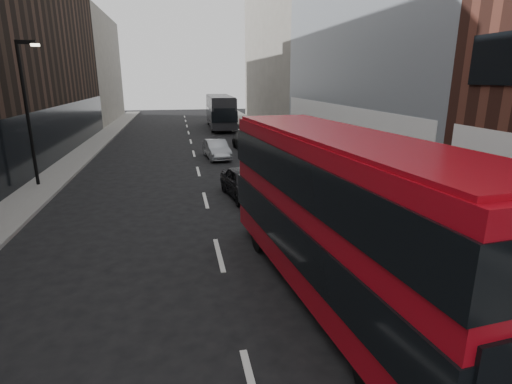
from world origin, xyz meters
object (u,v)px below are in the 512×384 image
street_lamp (28,104)px  car_a (245,183)px  car_b (216,149)px  grey_bus (220,111)px  red_bus (340,211)px  car_c (248,141)px

street_lamp → car_a: street_lamp is taller
street_lamp → car_b: 11.89m
grey_bus → car_a: bearing=-92.3°
red_bus → car_b: bearing=87.7°
car_c → street_lamp: bearing=-147.8°
street_lamp → car_a: size_ratio=1.70×
grey_bus → street_lamp: bearing=-115.7°
car_a → car_c: car_a is taller
grey_bus → car_b: bearing=-95.7°
red_bus → grey_bus: 36.35m
grey_bus → car_b: 17.57m
red_bus → car_c: (1.56, 21.94, -1.66)m
street_lamp → car_c: street_lamp is taller
street_lamp → car_c: 15.69m
grey_bus → car_c: grey_bus is taller
red_bus → car_a: size_ratio=2.57×
grey_bus → car_a: (-1.77, -27.08, -1.21)m
red_bus → street_lamp: bearing=123.9°
red_bus → car_c: 22.06m
car_a → red_bus: bearing=-93.1°
red_bus → car_b: red_bus is taller
street_lamp → car_b: (9.72, 5.87, -3.54)m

